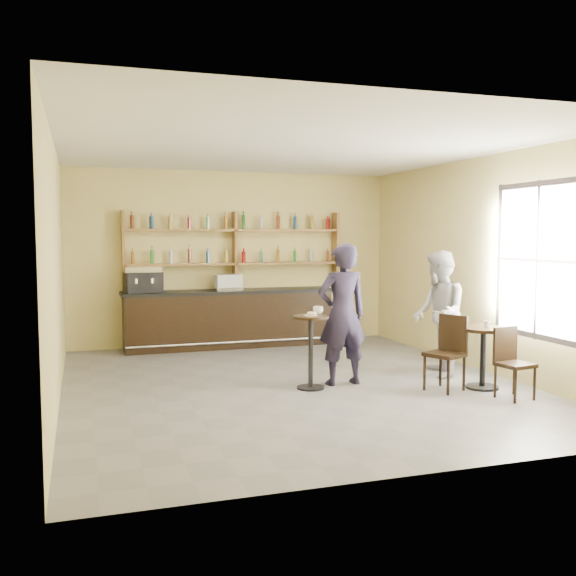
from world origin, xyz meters
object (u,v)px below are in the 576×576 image
object	(u,v)px
pastry_case	(228,282)
cafe_table	(483,358)
man_main	(342,314)
espresso_machine	(143,280)
pedestal_table	(311,352)
chair_west	(445,353)
chair_south	(515,364)
bar_counter	(229,318)
patron_second	(439,314)

from	to	relation	value
pastry_case	cafe_table	distance (m)	4.92
pastry_case	man_main	size ratio (longest dim) A/B	0.25
espresso_machine	pastry_case	world-z (taller)	espresso_machine
pedestal_table	cafe_table	distance (m)	2.29
man_main	chair_west	distance (m)	1.44
cafe_table	chair_south	xyz separation A→B (m)	(0.05, -0.60, 0.03)
chair_west	pedestal_table	bearing A→B (deg)	-135.74
chair_south	chair_west	bearing A→B (deg)	123.42
pedestal_table	man_main	bearing A→B (deg)	12.28
chair_south	espresso_machine	bearing A→B (deg)	121.21
espresso_machine	chair_south	distance (m)	6.32
pastry_case	cafe_table	bearing A→B (deg)	-55.70
espresso_machine	pastry_case	bearing A→B (deg)	-8.24
espresso_machine	pedestal_table	bearing A→B (deg)	-70.41
pastry_case	man_main	world-z (taller)	man_main
man_main	cafe_table	distance (m)	1.94
bar_counter	pastry_case	size ratio (longest dim) A/B	8.07
patron_second	man_main	bearing A→B (deg)	-69.28
pastry_case	chair_south	world-z (taller)	pastry_case
pedestal_table	cafe_table	xyz separation A→B (m)	(2.18, -0.68, -0.08)
man_main	cafe_table	xyz separation A→B (m)	(1.69, -0.79, -0.55)
espresso_machine	chair_west	xyz separation A→B (m)	(3.47, -4.11, -0.77)
bar_counter	espresso_machine	bearing A→B (deg)	180.00
man_main	chair_west	size ratio (longest dim) A/B	1.95
cafe_table	chair_south	world-z (taller)	chair_south
pastry_case	pedestal_table	xyz separation A→B (m)	(0.33, -3.48, -0.69)
bar_counter	man_main	bearing A→B (deg)	-76.49
espresso_machine	pedestal_table	size ratio (longest dim) A/B	0.64
man_main	patron_second	xyz separation A→B (m)	(1.52, 0.05, -0.05)
man_main	chair_west	bearing A→B (deg)	145.68
cafe_table	bar_counter	bearing A→B (deg)	120.97
bar_counter	patron_second	world-z (taller)	patron_second
pastry_case	pedestal_table	distance (m)	3.56
pastry_case	espresso_machine	bearing A→B (deg)	-176.76
man_main	patron_second	bearing A→B (deg)	-179.56
chair_south	patron_second	world-z (taller)	patron_second
bar_counter	cafe_table	size ratio (longest dim) A/B	4.68
pastry_case	chair_west	xyz separation A→B (m)	(1.96, -4.11, -0.69)
pastry_case	pedestal_table	world-z (taller)	pastry_case
pastry_case	chair_west	world-z (taller)	pastry_case
man_main	chair_west	world-z (taller)	man_main
chair_south	pedestal_table	bearing A→B (deg)	140.80
bar_counter	man_main	size ratio (longest dim) A/B	1.99
pedestal_table	patron_second	bearing A→B (deg)	4.33
espresso_machine	chair_south	bearing A→B (deg)	-57.74
bar_counter	cafe_table	xyz separation A→B (m)	(2.50, -4.16, -0.11)
chair_west	bar_counter	bearing A→B (deg)	-179.17
bar_counter	pastry_case	xyz separation A→B (m)	(-0.01, 0.00, 0.66)
espresso_machine	pedestal_table	xyz separation A→B (m)	(1.84, -3.48, -0.77)
espresso_machine	man_main	size ratio (longest dim) A/B	0.32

